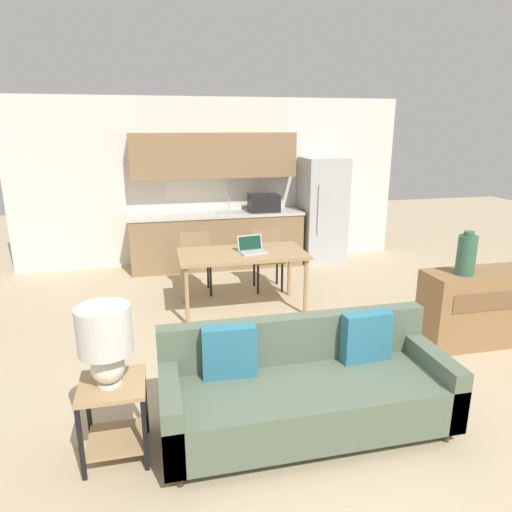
# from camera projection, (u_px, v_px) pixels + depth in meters

# --- Properties ---
(ground_plane) EXTENTS (20.00, 20.00, 0.00)m
(ground_plane) POSITION_uv_depth(u_px,v_px,m) (297.00, 423.00, 3.59)
(ground_plane) COLOR tan
(wall_back) EXTENTS (6.40, 0.07, 2.70)m
(wall_back) POSITION_uv_depth(u_px,v_px,m) (213.00, 182.00, 7.56)
(wall_back) COLOR silver
(wall_back) RESTS_ON ground_plane
(kitchen_counter) EXTENTS (2.80, 0.65, 2.15)m
(kitchen_counter) POSITION_uv_depth(u_px,v_px,m) (218.00, 216.00, 7.42)
(kitchen_counter) COLOR #8E704C
(kitchen_counter) RESTS_ON ground_plane
(refrigerator) EXTENTS (0.69, 0.73, 1.75)m
(refrigerator) POSITION_uv_depth(u_px,v_px,m) (322.00, 210.00, 7.70)
(refrigerator) COLOR #B7BABC
(refrigerator) RESTS_ON ground_plane
(dining_table) EXTENTS (1.56, 0.80, 0.75)m
(dining_table) POSITION_uv_depth(u_px,v_px,m) (242.00, 257.00, 5.64)
(dining_table) COLOR tan
(dining_table) RESTS_ON ground_plane
(couch) EXTENTS (2.15, 0.80, 0.84)m
(couch) POSITION_uv_depth(u_px,v_px,m) (304.00, 387.00, 3.46)
(couch) COLOR #3D2D1E
(couch) RESTS_ON ground_plane
(side_table) EXTENTS (0.44, 0.44, 0.57)m
(side_table) POSITION_uv_depth(u_px,v_px,m) (114.00, 407.00, 3.15)
(side_table) COLOR tan
(side_table) RESTS_ON ground_plane
(table_lamp) EXTENTS (0.36, 0.36, 0.56)m
(table_lamp) POSITION_uv_depth(u_px,v_px,m) (105.00, 338.00, 2.99)
(table_lamp) COLOR silver
(table_lamp) RESTS_ON side_table
(credenza) EXTENTS (1.23, 0.46, 0.81)m
(credenza) POSITION_uv_depth(u_px,v_px,m) (479.00, 307.00, 4.82)
(credenza) COLOR olive
(credenza) RESTS_ON ground_plane
(vase) EXTENTS (0.19, 0.19, 0.45)m
(vase) POSITION_uv_depth(u_px,v_px,m) (466.00, 255.00, 4.55)
(vase) COLOR #336047
(vase) RESTS_ON credenza
(dining_chair_far_right) EXTENTS (0.44, 0.44, 0.83)m
(dining_chair_far_right) POSITION_uv_depth(u_px,v_px,m) (267.00, 255.00, 6.48)
(dining_chair_far_right) COLOR #997A56
(dining_chair_far_right) RESTS_ON ground_plane
(dining_chair_far_left) EXTENTS (0.43, 0.43, 0.83)m
(dining_chair_far_left) POSITION_uv_depth(u_px,v_px,m) (196.00, 259.00, 6.32)
(dining_chair_far_left) COLOR #997A56
(dining_chair_far_left) RESTS_ON ground_plane
(laptop) EXTENTS (0.36, 0.30, 0.20)m
(laptop) POSITION_uv_depth(u_px,v_px,m) (252.00, 248.00, 5.63)
(laptop) COLOR #B7BABC
(laptop) RESTS_ON dining_table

